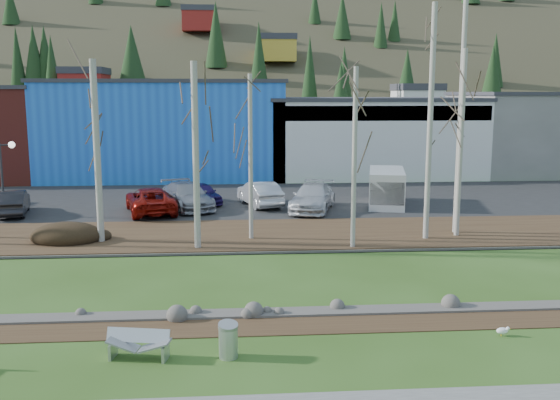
{
  "coord_description": "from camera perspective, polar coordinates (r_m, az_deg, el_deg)",
  "views": [
    {
      "loc": [
        -0.17,
        -16.56,
        7.25
      ],
      "look_at": [
        1.89,
        10.85,
        2.5
      ],
      "focal_mm": 40.0,
      "sensor_mm": 36.0,
      "label": 1
    }
  ],
  "objects": [
    {
      "name": "river",
      "position": [
        24.85,
        -3.75,
        -7.18
      ],
      "size": [
        80.0,
        8.0,
        0.9
      ],
      "primitive_type": null,
      "color": "black",
      "rests_on": "ground"
    },
    {
      "name": "car_4",
      "position": [
        39.53,
        -1.86,
        0.59
      ],
      "size": [
        2.92,
        5.02,
        1.56
      ],
      "primitive_type": "imported",
      "rotation": [
        0.0,
        0.0,
        3.43
      ],
      "color": "silver",
      "rests_on": "parking_lot"
    },
    {
      "name": "dirt_strip",
      "position": [
        20.02,
        -3.6,
        -11.41
      ],
      "size": [
        80.0,
        1.8,
        0.03
      ],
      "primitive_type": "cube",
      "color": "#382616",
      "rests_on": "ground"
    },
    {
      "name": "far_bank_rocks",
      "position": [
        28.79,
        -3.84,
        -4.8
      ],
      "size": [
        80.0,
        0.8,
        0.46
      ],
      "primitive_type": null,
      "color": "#47423D",
      "rests_on": "ground"
    },
    {
      "name": "birch_7",
      "position": [
        32.05,
        16.19,
        4.94
      ],
      "size": [
        0.25,
        0.25,
        9.2
      ],
      "color": "#BDB5AB",
      "rests_on": "far_bank"
    },
    {
      "name": "birch_2",
      "position": [
        30.79,
        -16.39,
        4.22
      ],
      "size": [
        0.32,
        0.32,
        8.63
      ],
      "color": "#BDB5AB",
      "rests_on": "far_bank"
    },
    {
      "name": "street_lamp",
      "position": [
        39.25,
        -24.19,
        3.53
      ],
      "size": [
        1.56,
        0.84,
        4.33
      ],
      "rotation": [
        0.0,
        0.0,
        0.37
      ],
      "color": "#262628",
      "rests_on": "parking_lot"
    },
    {
      "name": "building_blue",
      "position": [
        55.95,
        -10.34,
        6.48
      ],
      "size": [
        20.4,
        12.24,
        8.3
      ],
      "color": "blue",
      "rests_on": "ground"
    },
    {
      "name": "ground",
      "position": [
        18.08,
        -3.51,
        -13.86
      ],
      "size": [
        200.0,
        200.0,
        0.0
      ],
      "primitive_type": "plane",
      "color": "#2B4814",
      "rests_on": "ground"
    },
    {
      "name": "dirt_mound",
      "position": [
        31.94,
        -18.95,
        -2.96
      ],
      "size": [
        3.43,
        2.42,
        0.67
      ],
      "primitive_type": "ellipsoid",
      "color": "black",
      "rests_on": "far_bank"
    },
    {
      "name": "parking_lot",
      "position": [
        42.18,
        -4.0,
        -0.02
      ],
      "size": [
        80.0,
        14.0,
        0.14
      ],
      "primitive_type": "cube",
      "color": "black",
      "rests_on": "ground"
    },
    {
      "name": "seagull",
      "position": [
        20.33,
        19.7,
        -11.18
      ],
      "size": [
        0.42,
        0.22,
        0.31
      ],
      "rotation": [
        0.0,
        0.0,
        -0.41
      ],
      "color": "gold",
      "rests_on": "ground"
    },
    {
      "name": "car_2",
      "position": [
        38.94,
        -8.49,
        0.37
      ],
      "size": [
        4.08,
        5.93,
        1.6
      ],
      "primitive_type": "imported",
      "rotation": [
        0.0,
        0.0,
        0.37
      ],
      "color": "gray",
      "rests_on": "parking_lot"
    },
    {
      "name": "car_5",
      "position": [
        38.01,
        3.01,
        0.24
      ],
      "size": [
        3.74,
        5.92,
        1.6
      ],
      "primitive_type": "imported",
      "rotation": [
        0.0,
        0.0,
        -0.29
      ],
      "color": "#BBBBBD",
      "rests_on": "parking_lot"
    },
    {
      "name": "birch_4",
      "position": [
        30.23,
        -2.71,
        3.89
      ],
      "size": [
        0.21,
        0.21,
        7.98
      ],
      "color": "#BDB5AB",
      "rests_on": "far_bank"
    },
    {
      "name": "hillside",
      "position": [
        101.08,
        -4.34,
        15.6
      ],
      "size": [
        160.0,
        72.0,
        35.0
      ],
      "primitive_type": null,
      "color": "#353321",
      "rests_on": "ground"
    },
    {
      "name": "birch_5",
      "position": [
        28.67,
        6.81,
        3.78
      ],
      "size": [
        0.22,
        0.22,
        8.25
      ],
      "color": "#BDB5AB",
      "rests_on": "far_bank"
    },
    {
      "name": "bench_damaged",
      "position": [
        18.08,
        -12.79,
        -12.73
      ],
      "size": [
        1.85,
        0.89,
        0.79
      ],
      "rotation": [
        0.0,
        0.0,
        -0.18
      ],
      "color": "#B2B6B8",
      "rests_on": "ground"
    },
    {
      "name": "building_white",
      "position": [
        56.99,
        8.09,
        5.85
      ],
      "size": [
        18.36,
        12.24,
        6.8
      ],
      "color": "silver",
      "rests_on": "ground"
    },
    {
      "name": "building_grey",
      "position": [
        62.4,
        22.67,
        5.76
      ],
      "size": [
        14.28,
        12.24,
        7.3
      ],
      "color": "slate",
      "rests_on": "ground"
    },
    {
      "name": "car_3",
      "position": [
        40.55,
        -7.17,
        0.61
      ],
      "size": [
        3.09,
        4.31,
        1.36
      ],
      "primitive_type": "imported",
      "rotation": [
        0.0,
        0.0,
        0.42
      ],
      "color": "#20154F",
      "rests_on": "parking_lot"
    },
    {
      "name": "birch_6",
      "position": [
        30.94,
        13.56,
        6.81
      ],
      "size": [
        0.26,
        0.26,
        11.25
      ],
      "color": "#BDB5AB",
      "rests_on": "far_bank"
    },
    {
      "name": "birch_8",
      "position": [
        32.67,
        16.18,
        7.62
      ],
      "size": [
        0.24,
        0.24,
        12.15
      ],
      "color": "#BDB5AB",
      "rests_on": "far_bank"
    },
    {
      "name": "litter_bin",
      "position": [
        17.71,
        -4.75,
        -12.79
      ],
      "size": [
        0.65,
        0.65,
        0.92
      ],
      "primitive_type": "cylinder",
      "rotation": [
        0.0,
        0.0,
        0.28
      ],
      "color": "#B2B6B8",
      "rests_on": "ground"
    },
    {
      "name": "car_0",
      "position": [
        39.83,
        -23.26,
        -0.21
      ],
      "size": [
        2.48,
        4.69,
        1.47
      ],
      "primitive_type": "imported",
      "rotation": [
        0.0,
        0.0,
        3.36
      ],
      "color": "black",
      "rests_on": "parking_lot"
    },
    {
      "name": "far_bank",
      "position": [
        31.88,
        -3.89,
        -3.22
      ],
      "size": [
        80.0,
        7.0,
        0.15
      ],
      "primitive_type": "cube",
      "color": "#382616",
      "rests_on": "ground"
    },
    {
      "name": "birch_3",
      "position": [
        28.57,
        -7.7,
        3.97
      ],
      "size": [
        0.3,
        0.3,
        8.48
      ],
      "color": "#BDB5AB",
      "rests_on": "far_bank"
    },
    {
      "name": "near_bank_rocks",
      "position": [
        20.96,
        -3.63,
        -10.46
      ],
      "size": [
        80.0,
        0.8,
        0.5
      ],
      "primitive_type": null,
      "color": "#47423D",
      "rests_on": "ground"
    },
    {
      "name": "van_white",
      "position": [
        40.13,
        9.71,
        1.09
      ],
      "size": [
        3.25,
        5.5,
        2.25
      ],
      "rotation": [
        0.0,
        0.0,
        -0.23
      ],
      "color": "silver",
      "rests_on": "parking_lot"
    },
    {
      "name": "car_1",
      "position": [
        37.93,
        -11.76,
        -0.03
      ],
      "size": [
        3.82,
        5.97,
        1.53
      ],
      "primitive_type": "imported",
      "rotation": [
        0.0,
        0.0,
        3.39
      ],
      "color": "maroon",
      "rests_on": "parking_lot"
    }
  ]
}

